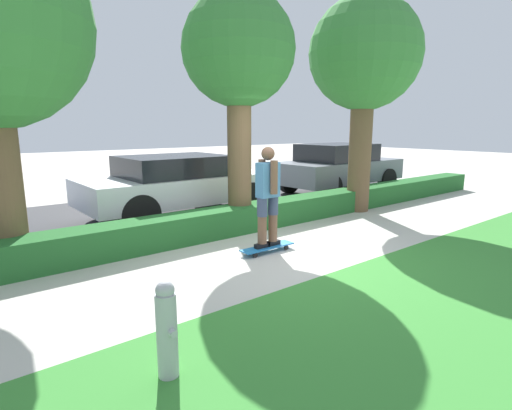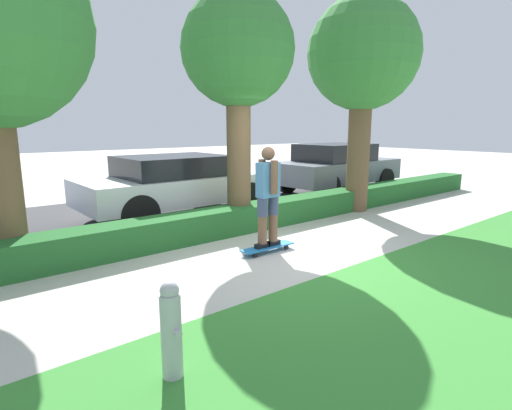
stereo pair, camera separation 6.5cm
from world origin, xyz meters
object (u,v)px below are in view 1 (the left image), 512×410
Objects in this scene: skater_person at (268,195)px; tree_far at (365,58)px; tree_mid at (239,56)px; parked_car_rear at (339,167)px; fire_hydrant at (167,329)px; parked_car_middle at (178,183)px; skateboard at (267,247)px.

tree_far is (3.77, 1.14, 2.54)m from skater_person.
tree_mid is 1.03× the size of parked_car_rear.
tree_far is 7.81m from fire_hydrant.
parked_car_middle is 5.16× the size of fire_hydrant.
parked_car_middle is 0.99× the size of parked_car_rear.
parked_car_rear is at bearing 49.87° from tree_far.
parked_car_rear is at bearing 30.15° from skateboard.
fire_hydrant is at bearing -154.26° from tree_far.
skater_person is 0.37× the size of parked_car_rear.
parked_car_middle is (0.10, 3.15, 0.67)m from skateboard.
tree_mid is 5.79m from parked_car_rear.
parked_car_rear is at bearing 30.15° from skater_person.
tree_mid reaches higher than parked_car_middle.
tree_mid is (0.54, 1.48, 3.15)m from skateboard.
skateboard is 0.22× the size of tree_mid.
parked_car_middle is 5.85m from fire_hydrant.
tree_mid is at bearing -162.70° from parked_car_rear.
tree_far is at bearing -131.93° from parked_car_rear.
tree_mid is at bearing 174.10° from tree_far.
fire_hydrant is (-2.70, -1.98, -0.52)m from skater_person.
skater_person is (-0.00, 0.00, 0.85)m from skateboard.
parked_car_middle reaches higher than fire_hydrant.
fire_hydrant is at bearing -119.61° from parked_car_middle.
tree_far is 1.13× the size of parked_car_rear.
parked_car_rear is 9.71m from fire_hydrant.
tree_mid reaches higher than skateboard.
tree_mid reaches higher than parked_car_rear.
tree_far is 5.94× the size of fire_hydrant.
fire_hydrant is (-2.70, -1.98, 0.33)m from skateboard.
tree_far is (3.77, 1.14, 3.39)m from skateboard.
skateboard is 3.22m from parked_car_middle.
fire_hydrant is at bearing -143.79° from skater_person.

